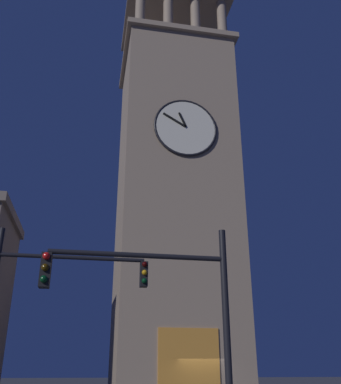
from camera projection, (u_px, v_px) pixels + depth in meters
clocktower at (175, 200)px, 28.93m from camera, size 7.90×7.71×30.52m
traffic_signal_near at (162, 304)px, 9.55m from camera, size 4.23×0.41×5.13m
traffic_signal_mid at (45, 301)px, 12.20m from camera, size 4.43×0.41×5.86m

